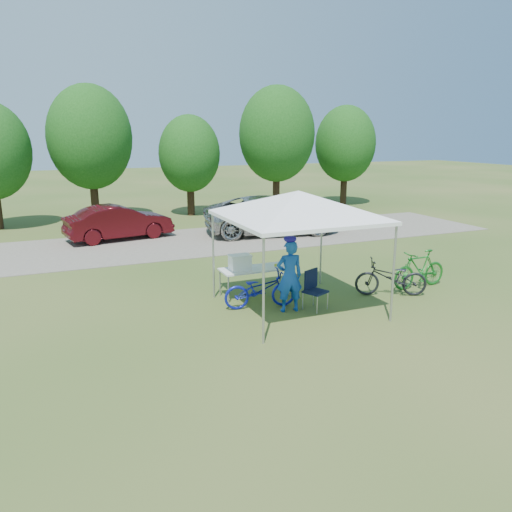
{
  "coord_description": "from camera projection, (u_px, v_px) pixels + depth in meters",
  "views": [
    {
      "loc": [
        -5.13,
        -9.67,
        3.95
      ],
      "look_at": [
        -0.16,
        2.0,
        0.82
      ],
      "focal_mm": 35.0,
      "sensor_mm": 36.0,
      "label": 1
    }
  ],
  "objects": [
    {
      "name": "cooler",
      "position": [
        240.0,
        262.0,
        12.13
      ],
      "size": [
        0.52,
        0.35,
        0.38
      ],
      "color": "white",
      "rests_on": "folding_table"
    },
    {
      "name": "ice_cream_cup",
      "position": [
        276.0,
        265.0,
        12.49
      ],
      "size": [
        0.07,
        0.07,
        0.06
      ],
      "primitive_type": "cylinder",
      "color": "gold",
      "rests_on": "folding_table"
    },
    {
      "name": "canopy",
      "position": [
        299.0,
        194.0,
        10.9
      ],
      "size": [
        4.53,
        4.53,
        3.0
      ],
      "color": "#A5A5AA",
      "rests_on": "ground"
    },
    {
      "name": "sedan",
      "position": [
        119.0,
        222.0,
        18.87
      ],
      "size": [
        4.13,
        2.08,
        1.3
      ],
      "primitive_type": "imported",
      "rotation": [
        0.0,
        0.0,
        1.76
      ],
      "color": "#450B10",
      "rests_on": "gravel_strip"
    },
    {
      "name": "folding_table",
      "position": [
        255.0,
        270.0,
        12.34
      ],
      "size": [
        1.71,
        0.71,
        0.7
      ],
      "color": "white",
      "rests_on": "ground"
    },
    {
      "name": "minivan",
      "position": [
        272.0,
        215.0,
        19.99
      ],
      "size": [
        5.73,
        3.31,
        1.5
      ],
      "primitive_type": "imported",
      "rotation": [
        0.0,
        0.0,
        1.41
      ],
      "color": "#B4B4AF",
      "rests_on": "gravel_strip"
    },
    {
      "name": "cyclist",
      "position": [
        289.0,
        276.0,
        11.19
      ],
      "size": [
        0.65,
        0.48,
        1.65
      ],
      "primitive_type": "imported",
      "rotation": [
        0.0,
        0.0,
        2.99
      ],
      "color": "#1547AC",
      "rests_on": "ground"
    },
    {
      "name": "bike_dark",
      "position": [
        391.0,
        278.0,
        12.36
      ],
      "size": [
        1.86,
        1.32,
        0.93
      ],
      "primitive_type": "imported",
      "rotation": [
        0.0,
        0.0,
        -2.02
      ],
      "color": "black",
      "rests_on": "ground"
    },
    {
      "name": "gravel_strip",
      "position": [
        197.0,
        241.0,
        18.68
      ],
      "size": [
        24.0,
        5.0,
        0.02
      ],
      "primitive_type": "cube",
      "color": "gray",
      "rests_on": "ground"
    },
    {
      "name": "treeline",
      "position": [
        152.0,
        142.0,
        23.13
      ],
      "size": [
        24.89,
        4.28,
        6.3
      ],
      "color": "#382314",
      "rests_on": "ground"
    },
    {
      "name": "folding_chair",
      "position": [
        313.0,
        286.0,
        11.46
      ],
      "size": [
        0.6,
        0.64,
        0.9
      ],
      "rotation": [
        0.0,
        0.0,
        0.42
      ],
      "color": "black",
      "rests_on": "ground"
    },
    {
      "name": "bike_green",
      "position": [
        420.0,
        269.0,
        13.0
      ],
      "size": [
        1.68,
        0.54,
        1.0
      ],
      "primitive_type": "imported",
      "rotation": [
        0.0,
        0.0,
        -1.53
      ],
      "color": "#176B1E",
      "rests_on": "ground"
    },
    {
      "name": "bike_blue",
      "position": [
        260.0,
        289.0,
        11.51
      ],
      "size": [
        1.76,
        0.85,
        0.89
      ],
      "primitive_type": "imported",
      "rotation": [
        0.0,
        0.0,
        1.41
      ],
      "color": "#121BA1",
      "rests_on": "ground"
    },
    {
      "name": "ground",
      "position": [
        296.0,
        309.0,
        11.54
      ],
      "size": [
        100.0,
        100.0,
        0.0
      ],
      "primitive_type": "plane",
      "color": "#2D5119",
      "rests_on": "ground"
    }
  ]
}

